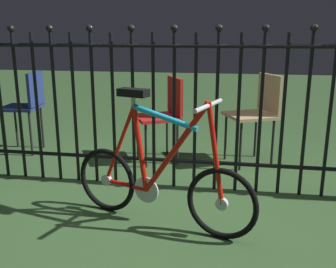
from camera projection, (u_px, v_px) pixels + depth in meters
ground_plane at (165, 216)px, 2.69m from camera, size 20.00×20.00×0.00m
iron_fence at (169, 105)px, 3.05m from camera, size 4.82×0.07×1.37m
bicycle at (159, 178)px, 2.51m from camera, size 1.27×0.51×0.90m
chair_red at (164, 111)px, 3.76m from camera, size 0.53×0.53×0.83m
chair_tan at (258, 109)px, 3.68m from camera, size 0.55×0.55×0.86m
chair_navy at (27, 103)px, 4.04m from camera, size 0.41×0.40×0.85m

